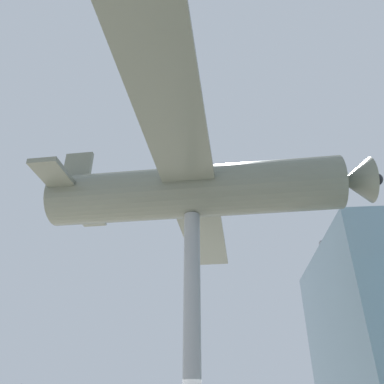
{
  "coord_description": "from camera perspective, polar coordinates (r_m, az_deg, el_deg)",
  "views": [
    {
      "loc": [
        11.65,
        0.99,
        1.81
      ],
      "look_at": [
        0.0,
        0.0,
        8.58
      ],
      "focal_mm": 35.0,
      "sensor_mm": 36.0,
      "label": 1
    }
  ],
  "objects": [
    {
      "name": "support_pylon_central",
      "position": [
        11.87,
        -0.0,
        -20.3
      ],
      "size": [
        0.54,
        0.54,
        7.64
      ],
      "color": "#999EA3",
      "rests_on": "ground_plane"
    },
    {
      "name": "suspended_airplane",
      "position": [
        13.5,
        0.84,
        0.1
      ],
      "size": [
        15.46,
        11.79,
        3.06
      ],
      "rotation": [
        0.0,
        0.0,
        -0.05
      ],
      "color": "slate",
      "rests_on": "support_pylon_central"
    }
  ]
}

